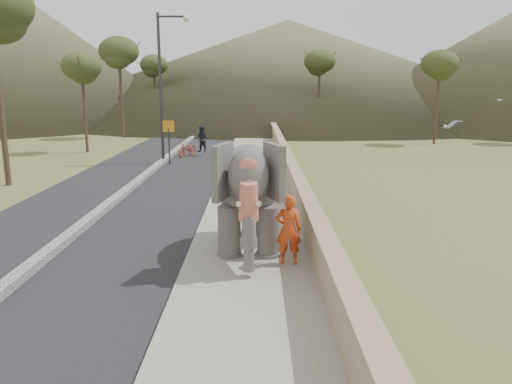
{
  "coord_description": "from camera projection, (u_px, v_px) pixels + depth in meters",
  "views": [
    {
      "loc": [
        0.21,
        -8.62,
        4.2
      ],
      "look_at": [
        0.2,
        3.15,
        1.7
      ],
      "focal_mm": 35.0,
      "sensor_mm": 36.0,
      "label": 1
    }
  ],
  "objects": [
    {
      "name": "hill_far",
      "position": [
        288.0,
        67.0,
        76.31
      ],
      "size": [
        80.0,
        80.0,
        14.0
      ],
      "primitive_type": "cone",
      "color": "brown",
      "rests_on": "ground"
    },
    {
      "name": "lamppost",
      "position": [
        166.0,
        73.0,
        26.87
      ],
      "size": [
        1.76,
        0.36,
        8.0
      ],
      "color": "#333237",
      "rests_on": "ground"
    },
    {
      "name": "walkway",
      "position": [
        251.0,
        196.0,
        19.07
      ],
      "size": [
        3.0,
        120.0,
        0.15
      ],
      "primitive_type": "cube",
      "color": "#9E9687",
      "rests_on": "ground"
    },
    {
      "name": "distant_car",
      "position": [
        466.0,
        128.0,
        42.71
      ],
      "size": [
        4.43,
        2.3,
        1.44
      ],
      "primitive_type": "imported",
      "rotation": [
        0.0,
        0.0,
        1.42
      ],
      "color": "#B7B8BF",
      "rests_on": "ground"
    },
    {
      "name": "parapet",
      "position": [
        294.0,
        184.0,
        18.97
      ],
      "size": [
        0.3,
        120.0,
        1.1
      ],
      "primitive_type": "cube",
      "color": "tan",
      "rests_on": "ground"
    },
    {
      "name": "ground",
      "position": [
        245.0,
        316.0,
        9.3
      ],
      "size": [
        160.0,
        160.0,
        0.0
      ],
      "primitive_type": "plane",
      "color": "olive",
      "rests_on": "ground"
    },
    {
      "name": "elephant_and_man",
      "position": [
        249.0,
        194.0,
        12.7
      ],
      "size": [
        2.24,
        3.85,
        2.76
      ],
      "color": "#635E5A",
      "rests_on": "ground"
    },
    {
      "name": "median",
      "position": [
        120.0,
        195.0,
        19.07
      ],
      "size": [
        0.35,
        120.0,
        0.22
      ],
      "primitive_type": "cube",
      "color": "black",
      "rests_on": "ground"
    },
    {
      "name": "signboard",
      "position": [
        169.0,
        135.0,
        26.73
      ],
      "size": [
        0.6,
        0.08,
        2.4
      ],
      "color": "#2D2D33",
      "rests_on": "ground"
    },
    {
      "name": "road",
      "position": [
        121.0,
        198.0,
        19.09
      ],
      "size": [
        7.0,
        120.0,
        0.03
      ],
      "primitive_type": "cube",
      "color": "black",
      "rests_on": "ground"
    },
    {
      "name": "motorcyclist",
      "position": [
        193.0,
        145.0,
        30.23
      ],
      "size": [
        2.1,
        1.96,
        1.85
      ],
      "color": "#9C2A0E",
      "rests_on": "ground"
    },
    {
      "name": "trees",
      "position": [
        267.0,
        92.0,
        35.97
      ],
      "size": [
        48.28,
        43.81,
        8.89
      ],
      "color": "#473828",
      "rests_on": "ground"
    }
  ]
}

